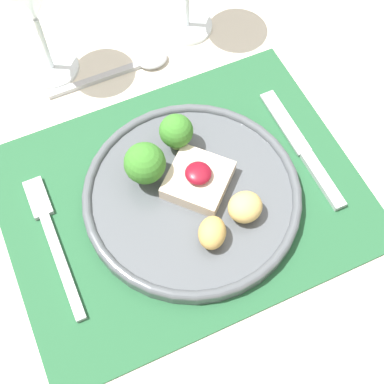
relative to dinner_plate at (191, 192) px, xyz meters
The scene contains 8 objects.
ground_plane 0.78m from the dinner_plate, 141.89° to the left, with size 8.00×8.00×0.00m, color gray.
dining_table 0.11m from the dinner_plate, 141.89° to the left, with size 1.18×1.22×0.76m.
placemat 0.02m from the dinner_plate, 141.89° to the left, with size 0.44×0.34×0.00m, color #235633.
dinner_plate is the anchor object (origin of this frame).
fork 0.18m from the dinner_plate, behind, with size 0.02×0.20×0.01m.
knife 0.16m from the dinner_plate, ahead, with size 0.02×0.20×0.01m.
spoon 0.23m from the dinner_plate, 86.45° to the left, with size 0.18×0.04×0.01m.
wine_glass_far 0.31m from the dinner_plate, 109.06° to the left, with size 0.09×0.09×0.17m.
Camera 1 is at (-0.12, -0.29, 1.36)m, focal length 50.00 mm.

